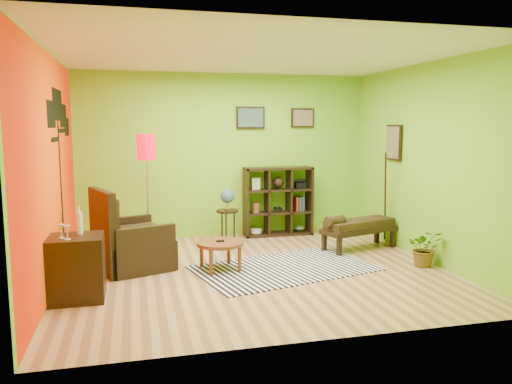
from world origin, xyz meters
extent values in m
plane|color=tan|center=(0.00, 0.00, 0.00)|extent=(5.00, 5.00, 0.00)
cube|color=#7ECC28|center=(0.00, 2.25, 1.40)|extent=(5.00, 0.04, 2.80)
cube|color=#7ECC28|center=(0.00, -2.25, 1.40)|extent=(5.00, 0.04, 2.80)
cube|color=#7ECC28|center=(-2.50, 0.00, 1.40)|extent=(0.04, 4.50, 2.80)
cube|color=#7ECC28|center=(2.50, 0.00, 1.40)|extent=(0.04, 4.50, 2.80)
cube|color=white|center=(0.00, 0.00, 2.80)|extent=(5.00, 4.50, 0.04)
cube|color=#FF4703|center=(-2.48, 0.00, 1.40)|extent=(0.01, 4.45, 2.75)
cube|color=black|center=(-2.46, 0.55, 1.05)|extent=(0.01, 0.14, 2.10)
cube|color=black|center=(-2.46, 0.05, 2.05)|extent=(0.01, 0.65, 0.32)
cube|color=black|center=(-2.46, 0.60, 2.18)|extent=(0.01, 0.85, 0.40)
cube|color=black|center=(-2.46, 1.10, 2.05)|extent=(0.01, 0.70, 0.32)
cube|color=black|center=(-2.46, 1.45, 1.90)|extent=(0.01, 0.50, 0.26)
cube|color=black|center=(0.45, 2.22, 2.05)|extent=(0.50, 0.03, 0.38)
cube|color=#4B7265|center=(0.45, 2.19, 2.05)|extent=(0.44, 0.01, 0.32)
cube|color=black|center=(1.40, 2.22, 2.05)|extent=(0.42, 0.03, 0.34)
cube|color=#8B755C|center=(1.40, 2.19, 2.05)|extent=(0.36, 0.01, 0.28)
cube|color=black|center=(2.47, 0.90, 1.65)|extent=(0.03, 0.44, 0.56)
cube|color=#8B755C|center=(2.44, 0.90, 1.65)|extent=(0.01, 0.38, 0.50)
cylinder|color=black|center=(2.35, 0.90, 0.78)|extent=(0.23, 0.34, 1.46)
cone|color=silver|center=(2.35, 0.75, 1.52)|extent=(0.08, 0.09, 0.16)
cube|color=white|center=(0.41, 0.00, 0.01)|extent=(2.64, 1.96, 0.01)
cylinder|color=brown|center=(-0.46, 0.15, 0.36)|extent=(0.63, 0.63, 0.04)
cylinder|color=brown|center=(-0.30, 0.38, 0.17)|extent=(0.05, 0.05, 0.34)
cylinder|color=brown|center=(-0.69, 0.31, 0.17)|extent=(0.05, 0.05, 0.34)
cylinder|color=brown|center=(-0.23, -0.01, 0.17)|extent=(0.05, 0.05, 0.34)
cylinder|color=brown|center=(-0.62, -0.08, 0.17)|extent=(0.05, 0.05, 0.34)
cube|color=black|center=(-0.46, 0.15, 0.40)|extent=(0.11, 0.04, 0.02)
cube|color=black|center=(-1.56, 0.52, 0.20)|extent=(1.12, 1.11, 0.40)
cube|color=black|center=(-1.96, 0.38, 0.55)|extent=(0.39, 0.84, 1.10)
cube|color=black|center=(-1.42, 0.14, 0.32)|extent=(0.78, 0.37, 0.64)
cube|color=black|center=(-1.70, 0.91, 0.32)|extent=(0.78, 0.37, 0.64)
cube|color=#F3C25E|center=(-1.54, 0.53, 0.47)|extent=(0.89, 0.88, 0.14)
cube|color=#F3C25E|center=(-1.88, 0.40, 0.75)|extent=(0.30, 0.63, 0.50)
cube|color=black|center=(-2.20, -0.58, 0.36)|extent=(0.60, 0.55, 0.71)
cylinder|color=white|center=(-2.15, -0.48, 0.84)|extent=(0.07, 0.07, 0.25)
cylinder|color=white|center=(-2.15, -0.48, 0.99)|extent=(0.02, 0.02, 0.07)
cylinder|color=white|center=(-2.32, -0.66, 0.72)|extent=(0.06, 0.06, 0.01)
cylinder|color=white|center=(-2.32, -0.66, 0.77)|extent=(0.01, 0.01, 0.09)
cone|color=white|center=(-2.32, -0.66, 0.84)|extent=(0.07, 0.07, 0.06)
cylinder|color=white|center=(-2.25, -0.74, 0.72)|extent=(0.06, 0.06, 0.01)
cylinder|color=white|center=(-2.25, -0.74, 0.77)|extent=(0.01, 0.01, 0.09)
cone|color=white|center=(-2.25, -0.74, 0.84)|extent=(0.07, 0.07, 0.06)
cylinder|color=silver|center=(-1.36, 1.04, 0.02)|extent=(0.27, 0.27, 0.03)
cylinder|color=silver|center=(-1.36, 1.04, 0.83)|extent=(0.02, 0.02, 1.67)
cylinder|color=#F20015|center=(-1.36, 1.04, 1.61)|extent=(0.26, 0.26, 0.36)
cylinder|color=black|center=(-0.07, 1.67, 0.53)|extent=(0.36, 0.36, 0.04)
cylinder|color=black|center=(0.04, 1.69, 0.25)|extent=(0.03, 0.03, 0.51)
cylinder|color=black|center=(-0.15, 1.76, 0.25)|extent=(0.03, 0.03, 0.51)
cylinder|color=black|center=(-0.12, 1.56, 0.25)|extent=(0.03, 0.03, 0.51)
cylinder|color=gold|center=(-0.07, 1.67, 0.56)|extent=(0.09, 0.09, 0.02)
cylinder|color=gold|center=(-0.07, 1.67, 0.62)|extent=(0.01, 0.01, 0.09)
sphere|color=#294B95|center=(-0.07, 1.67, 0.77)|extent=(0.23, 0.23, 0.23)
cube|color=black|center=(0.32, 2.03, 0.60)|extent=(0.04, 0.35, 1.20)
cube|color=black|center=(1.48, 2.03, 0.60)|extent=(0.04, 0.35, 1.20)
cube|color=black|center=(0.90, 2.03, 0.02)|extent=(1.20, 0.35, 0.04)
cube|color=black|center=(0.90, 2.03, 1.18)|extent=(1.20, 0.35, 0.04)
cube|color=black|center=(0.70, 2.03, 0.60)|extent=(0.03, 0.33, 1.12)
cube|color=black|center=(1.10, 2.03, 0.60)|extent=(0.03, 0.33, 1.12)
cube|color=black|center=(0.90, 2.03, 0.40)|extent=(1.12, 0.33, 0.03)
cube|color=black|center=(0.90, 2.03, 0.80)|extent=(1.12, 0.33, 0.03)
cylinder|color=beige|center=(0.50, 2.03, 0.09)|extent=(0.20, 0.20, 0.07)
sphere|color=black|center=(0.90, 2.03, 0.93)|extent=(0.20, 0.20, 0.20)
cube|color=black|center=(1.30, 2.03, 0.87)|extent=(0.18, 0.15, 0.10)
cylinder|color=black|center=(0.86, 2.03, 0.47)|extent=(0.06, 0.12, 0.06)
cylinder|color=black|center=(0.94, 2.03, 0.47)|extent=(0.06, 0.12, 0.06)
ellipsoid|color=#384C26|center=(1.30, 2.03, 0.10)|extent=(0.18, 0.18, 0.09)
cylinder|color=brown|center=(0.50, 2.03, 0.50)|extent=(0.12, 0.12, 0.18)
cube|color=beige|center=(0.50, 2.03, 0.92)|extent=(0.14, 0.03, 0.20)
cube|color=maroon|center=(1.23, 2.03, 0.54)|extent=(0.04, 0.18, 0.26)
cube|color=#1E4C1E|center=(1.28, 2.03, 0.54)|extent=(0.04, 0.18, 0.26)
cube|color=navy|center=(1.34, 2.03, 0.54)|extent=(0.04, 0.18, 0.26)
cube|color=black|center=(1.84, 0.75, 0.31)|extent=(1.31, 0.78, 0.07)
cube|color=#F3C25E|center=(1.84, 0.75, 0.41)|extent=(1.21, 0.70, 0.12)
cylinder|color=#F3C25E|center=(1.38, 0.61, 0.49)|extent=(0.34, 0.24, 0.16)
cube|color=black|center=(2.32, 1.07, 0.14)|extent=(0.08, 0.08, 0.27)
cube|color=black|center=(1.27, 0.76, 0.14)|extent=(0.08, 0.08, 0.27)
cube|color=black|center=(2.42, 0.74, 0.14)|extent=(0.08, 0.08, 0.27)
cube|color=black|center=(1.37, 0.42, 0.14)|extent=(0.08, 0.08, 0.27)
imported|color=#26661E|center=(2.30, -0.34, 0.20)|extent=(0.62, 0.65, 0.40)
camera|label=1|loc=(-1.55, -6.25, 1.92)|focal=35.00mm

